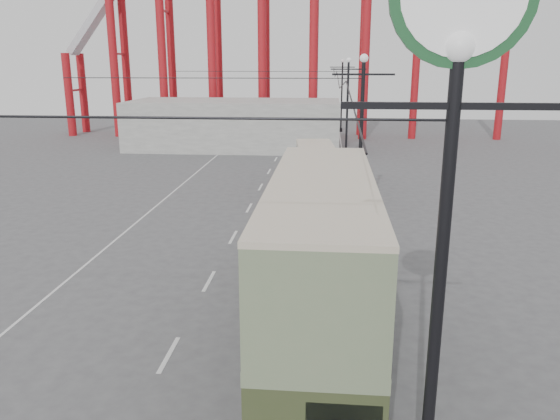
# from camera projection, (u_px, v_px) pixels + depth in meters

# --- Properties ---
(road_markings) EXTENTS (12.52, 120.00, 0.01)m
(road_markings) POSITION_uv_depth(u_px,v_px,m) (246.00, 218.00, 32.25)
(road_markings) COLOR silver
(road_markings) RESTS_ON ground
(lamp_post_near) EXTENTS (3.20, 0.44, 10.80)m
(lamp_post_near) POSITION_uv_depth(u_px,v_px,m) (451.00, 137.00, 7.83)
(lamp_post_near) COLOR black
(lamp_post_near) RESTS_ON ground
(lamp_post_mid) EXTENTS (3.20, 0.44, 9.32)m
(lamp_post_mid) POSITION_uv_depth(u_px,v_px,m) (361.00, 145.00, 28.86)
(lamp_post_mid) COLOR black
(lamp_post_mid) RESTS_ON ground
(lamp_post_far) EXTENTS (3.20, 0.44, 9.32)m
(lamp_post_far) POSITION_uv_depth(u_px,v_px,m) (347.00, 110.00, 50.01)
(lamp_post_far) COLOR black
(lamp_post_far) RESTS_ON ground
(lamp_post_distant) EXTENTS (3.20, 0.44, 9.32)m
(lamp_post_distant) POSITION_uv_depth(u_px,v_px,m) (342.00, 96.00, 71.17)
(lamp_post_distant) COLOR black
(lamp_post_distant) RESTS_ON ground
(fairground_shed) EXTENTS (22.00, 10.00, 5.00)m
(fairground_shed) POSITION_uv_depth(u_px,v_px,m) (235.00, 124.00, 58.28)
(fairground_shed) COLOR gray
(fairground_shed) RESTS_ON ground
(double_decker_bus) EXTENTS (2.84, 11.00, 5.90)m
(double_decker_bus) POSITION_uv_depth(u_px,v_px,m) (321.00, 269.00, 15.25)
(double_decker_bus) COLOR #384223
(double_decker_bus) RESTS_ON ground
(single_decker_green) EXTENTS (3.65, 12.30, 3.43)m
(single_decker_green) POSITION_uv_depth(u_px,v_px,m) (322.00, 246.00, 21.43)
(single_decker_green) COLOR gray
(single_decker_green) RESTS_ON ground
(single_decker_cream) EXTENTS (3.51, 10.40, 3.17)m
(single_decker_cream) POSITION_uv_depth(u_px,v_px,m) (317.00, 169.00, 37.74)
(single_decker_cream) COLOR beige
(single_decker_cream) RESTS_ON ground
(pedestrian) EXTENTS (0.78, 0.66, 1.80)m
(pedestrian) POSITION_uv_depth(u_px,v_px,m) (300.00, 251.00, 23.94)
(pedestrian) COLOR black
(pedestrian) RESTS_ON ground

